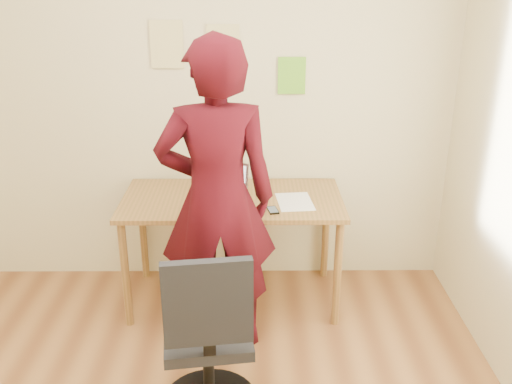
{
  "coord_description": "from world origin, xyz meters",
  "views": [
    {
      "loc": [
        0.4,
        -1.98,
        2.12
      ],
      "look_at": [
        0.42,
        0.95,
        0.95
      ],
      "focal_mm": 40.0,
      "sensor_mm": 36.0,
      "label": 1
    }
  ],
  "objects_px": {
    "laptop": "(222,192)",
    "office_chair": "(208,347)",
    "person": "(217,200)",
    "phone": "(273,210)",
    "desk": "(232,210)"
  },
  "relations": [
    {
      "from": "laptop",
      "to": "office_chair",
      "type": "height_order",
      "value": "laptop"
    },
    {
      "from": "laptop",
      "to": "person",
      "type": "height_order",
      "value": "person"
    },
    {
      "from": "phone",
      "to": "office_chair",
      "type": "xyz_separation_m",
      "value": [
        -0.34,
        -0.87,
        -0.34
      ]
    },
    {
      "from": "desk",
      "to": "phone",
      "type": "xyz_separation_m",
      "value": [
        0.25,
        -0.21,
        0.09
      ]
    },
    {
      "from": "desk",
      "to": "person",
      "type": "relative_size",
      "value": 0.77
    },
    {
      "from": "laptop",
      "to": "phone",
      "type": "bearing_deg",
      "value": -17.45
    },
    {
      "from": "laptop",
      "to": "phone",
      "type": "height_order",
      "value": "laptop"
    },
    {
      "from": "laptop",
      "to": "phone",
      "type": "relative_size",
      "value": 2.86
    },
    {
      "from": "office_chair",
      "to": "desk",
      "type": "bearing_deg",
      "value": 77.85
    },
    {
      "from": "desk",
      "to": "phone",
      "type": "relative_size",
      "value": 11.41
    },
    {
      "from": "laptop",
      "to": "phone",
      "type": "xyz_separation_m",
      "value": [
        0.31,
        -0.19,
        -0.04
      ]
    },
    {
      "from": "desk",
      "to": "office_chair",
      "type": "xyz_separation_m",
      "value": [
        -0.09,
        -1.08,
        -0.25
      ]
    },
    {
      "from": "desk",
      "to": "office_chair",
      "type": "distance_m",
      "value": 1.11
    },
    {
      "from": "office_chair",
      "to": "person",
      "type": "height_order",
      "value": "person"
    },
    {
      "from": "phone",
      "to": "person",
      "type": "bearing_deg",
      "value": -154.52
    }
  ]
}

